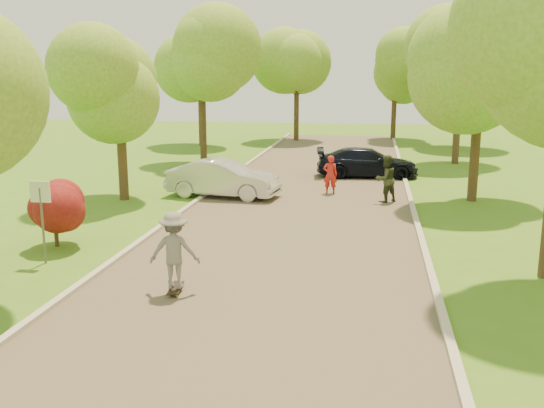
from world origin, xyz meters
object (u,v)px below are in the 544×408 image
Objects in this scene: dark_sedan at (367,162)px; person_striped at (330,175)px; person_olive at (386,179)px; street_sign at (41,205)px; longboard at (176,288)px; silver_sedan at (223,179)px; skateboarder at (174,250)px.

dark_sedan is 3.01× the size of person_striped.
street_sign is at bearing 10.35° from person_olive.
street_sign reaches higher than dark_sedan.
longboard is 12.30m from person_striped.
silver_sedan is 2.84× the size of person_striped.
person_striped reaches higher than silver_sedan.
longboard is 11.74m from person_olive.
silver_sedan reaches higher than dark_sedan.
silver_sedan is 2.56× the size of skateboarder.
dark_sedan reaches higher than longboard.
longboard is (4.04, -1.51, -1.47)m from street_sign.
dark_sedan is at bearing -36.79° from silver_sedan.
person_olive is at bearing -122.00° from longboard.
person_striped is (4.17, 1.35, 0.05)m from silver_sedan.
street_sign is 1.37× the size of person_striped.
silver_sedan is (2.50, 9.14, -0.82)m from street_sign.
longboard is at bearing -20.50° from street_sign.
person_striped is at bearing 57.55° from street_sign.
silver_sedan is at bearing -89.41° from skateboarder.
skateboarder reaches higher than dark_sedan.
skateboarder is at bearing 160.65° from dark_sedan.
person_olive is at bearing -82.32° from silver_sedan.
dark_sedan is (5.60, 5.75, -0.05)m from silver_sedan.
longboard is (-4.06, -16.40, -0.59)m from dark_sedan.
person_striped is at bearing -110.00° from longboard.
silver_sedan is 0.94× the size of dark_sedan.
street_sign is 12.77m from person_olive.
longboard is 0.53× the size of skateboarder.
street_sign is at bearing 146.01° from dark_sedan.
person_olive reaches higher than silver_sedan.
person_striped is (-1.43, -4.40, 0.10)m from dark_sedan.
dark_sedan is 16.90m from skateboarder.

